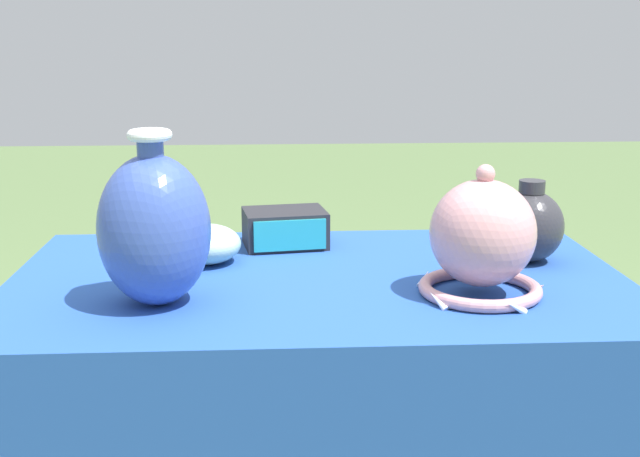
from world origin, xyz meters
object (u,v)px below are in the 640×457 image
object	(u,v)px
vase_tall_bulbous	(154,229)
bowl_shallow_celadon	(206,244)
mosaic_tile_box	(285,228)
jar_round_charcoal	(529,225)
vase_dome_bell	(482,241)

from	to	relation	value
vase_tall_bulbous	bowl_shallow_celadon	distance (m)	0.26
vase_tall_bulbous	mosaic_tile_box	xyz separation A→B (m)	(0.21, 0.35, -0.09)
vase_tall_bulbous	jar_round_charcoal	bearing A→B (deg)	17.17
bowl_shallow_celadon	jar_round_charcoal	bearing A→B (deg)	-2.29
vase_tall_bulbous	mosaic_tile_box	world-z (taller)	vase_tall_bulbous
vase_dome_bell	mosaic_tile_box	xyz separation A→B (m)	(-0.32, 0.34, -0.06)
jar_round_charcoal	bowl_shallow_celadon	size ratio (longest dim) A/B	1.19
mosaic_tile_box	bowl_shallow_celadon	xyz separation A→B (m)	(-0.15, -0.12, -0.00)
vase_tall_bulbous	bowl_shallow_celadon	world-z (taller)	vase_tall_bulbous
bowl_shallow_celadon	mosaic_tile_box	bearing A→B (deg)	37.60
vase_dome_bell	bowl_shallow_celadon	size ratio (longest dim) A/B	1.70
vase_tall_bulbous	mosaic_tile_box	bearing A→B (deg)	58.80
jar_round_charcoal	bowl_shallow_celadon	distance (m)	0.62
jar_round_charcoal	bowl_shallow_celadon	xyz separation A→B (m)	(-0.62, 0.02, -0.03)
mosaic_tile_box	bowl_shallow_celadon	bearing A→B (deg)	-150.85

